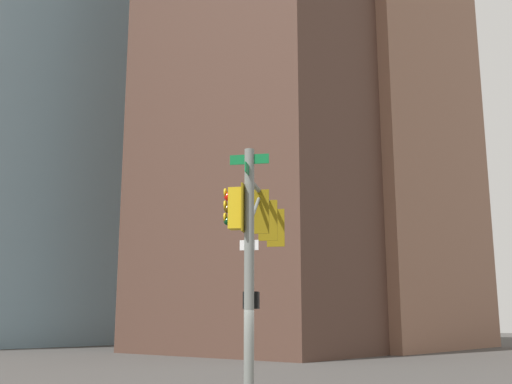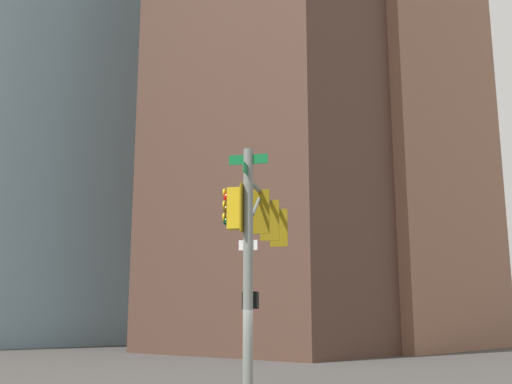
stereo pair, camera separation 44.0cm
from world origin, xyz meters
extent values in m
cylinder|color=slate|center=(-0.38, -0.37, 3.18)|extent=(0.24, 0.24, 6.36)
cylinder|color=slate|center=(1.93, 0.96, 5.60)|extent=(4.68, 2.76, 0.12)
cylinder|color=slate|center=(0.45, 0.10, 5.15)|extent=(0.94, 0.59, 0.75)
cube|color=#0F6B33|center=(-0.38, -0.37, 6.11)|extent=(0.51, 0.85, 0.24)
cube|color=#0F6B33|center=(-0.38, -0.37, 5.81)|extent=(0.88, 0.52, 0.24)
cube|color=white|center=(-0.38, -0.37, 4.01)|extent=(0.25, 0.40, 0.24)
cube|color=gold|center=(0.91, 0.36, 5.04)|extent=(0.46, 0.46, 1.00)
cube|color=#7D640C|center=(0.74, 0.27, 5.04)|extent=(0.31, 0.49, 1.16)
sphere|color=#470A07|center=(1.08, 0.47, 5.34)|extent=(0.20, 0.20, 0.20)
cylinder|color=gold|center=(1.14, 0.50, 5.43)|extent=(0.15, 0.22, 0.23)
sphere|color=#4C330A|center=(1.08, 0.47, 5.04)|extent=(0.20, 0.20, 0.20)
cylinder|color=gold|center=(1.14, 0.50, 5.13)|extent=(0.15, 0.22, 0.23)
sphere|color=green|center=(1.08, 0.47, 4.74)|extent=(0.20, 0.20, 0.20)
cylinder|color=gold|center=(1.14, 0.50, 4.83)|extent=(0.15, 0.22, 0.23)
cube|color=gold|center=(2.19, 1.10, 5.04)|extent=(0.46, 0.46, 1.00)
cube|color=#7D640C|center=(2.03, 1.01, 5.04)|extent=(0.31, 0.49, 1.16)
sphere|color=#470A07|center=(2.37, 1.21, 5.34)|extent=(0.20, 0.20, 0.20)
cylinder|color=gold|center=(2.42, 1.24, 5.43)|extent=(0.15, 0.22, 0.23)
sphere|color=#F29E0C|center=(2.37, 1.21, 5.04)|extent=(0.20, 0.20, 0.20)
cylinder|color=gold|center=(2.42, 1.24, 5.13)|extent=(0.15, 0.22, 0.23)
sphere|color=#0A3819|center=(2.37, 1.21, 4.74)|extent=(0.20, 0.20, 0.20)
cylinder|color=gold|center=(2.42, 1.24, 4.83)|extent=(0.15, 0.22, 0.23)
cube|color=gold|center=(3.47, 1.84, 5.04)|extent=(0.46, 0.46, 1.00)
cube|color=#7D640C|center=(3.31, 1.75, 5.04)|extent=(0.31, 0.49, 1.16)
sphere|color=red|center=(3.65, 1.94, 5.34)|extent=(0.20, 0.20, 0.20)
cylinder|color=gold|center=(3.71, 1.98, 5.43)|extent=(0.15, 0.22, 0.23)
sphere|color=#4C330A|center=(3.65, 1.94, 5.04)|extent=(0.20, 0.20, 0.20)
cylinder|color=gold|center=(3.71, 1.98, 5.13)|extent=(0.15, 0.22, 0.23)
sphere|color=#0A3819|center=(3.65, 1.94, 4.74)|extent=(0.20, 0.20, 0.20)
cylinder|color=gold|center=(3.71, 1.98, 4.83)|extent=(0.15, 0.22, 0.23)
cube|color=gold|center=(-0.54, -0.10, 4.90)|extent=(0.46, 0.46, 1.00)
cube|color=#7D640C|center=(-0.44, -0.26, 4.90)|extent=(0.49, 0.31, 1.16)
sphere|color=red|center=(-0.64, 0.08, 5.20)|extent=(0.20, 0.20, 0.20)
cylinder|color=gold|center=(-0.67, 0.14, 5.29)|extent=(0.22, 0.15, 0.23)
sphere|color=#4C330A|center=(-0.64, 0.08, 4.90)|extent=(0.20, 0.20, 0.20)
cylinder|color=gold|center=(-0.67, 0.14, 4.99)|extent=(0.22, 0.15, 0.23)
sphere|color=#0A3819|center=(-0.64, 0.08, 4.60)|extent=(0.20, 0.20, 0.20)
cylinder|color=gold|center=(-0.67, 0.14, 4.69)|extent=(0.22, 0.15, 0.23)
cube|color=black|center=(-0.15, -0.24, 2.73)|extent=(0.40, 0.44, 0.40)
cube|color=#EA5914|center=(-0.03, -0.17, 2.73)|extent=(0.14, 0.23, 0.28)
cube|color=#4C3328|center=(27.25, 18.44, 23.94)|extent=(21.97, 16.29, 47.87)
cube|color=#845B47|center=(34.95, 18.28, 16.51)|extent=(18.01, 17.79, 33.02)
cube|color=#8CB2C6|center=(18.03, 49.08, 35.54)|extent=(27.52, 23.53, 71.09)
camera|label=1|loc=(-11.43, -9.95, 2.28)|focal=43.55mm
camera|label=2|loc=(-11.14, -10.29, 2.28)|focal=43.55mm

